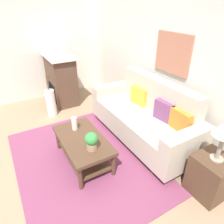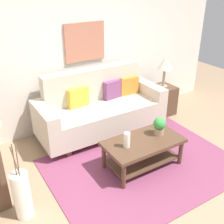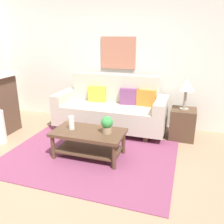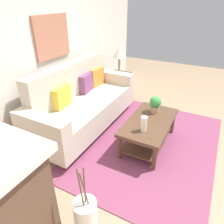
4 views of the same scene
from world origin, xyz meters
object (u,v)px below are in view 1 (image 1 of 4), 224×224
(potted_plant_tabletop, at_px, (91,141))
(coffee_table, at_px, (83,144))
(tabletop_vase, at_px, (74,124))
(floor_vase, at_px, (51,103))
(throw_pillow_orange, at_px, (181,121))
(framed_painting, at_px, (172,53))
(throw_pillow_plum, at_px, (165,111))
(throw_pillow_mustard, at_px, (139,96))
(couch, at_px, (144,117))
(side_table, at_px, (211,176))
(fireplace, at_px, (61,79))

(potted_plant_tabletop, bearing_deg, coffee_table, -175.75)
(tabletop_vase, distance_m, floor_vase, 1.43)
(throw_pillow_orange, relative_size, framed_painting, 0.50)
(throw_pillow_plum, xyz_separation_m, throw_pillow_orange, (0.34, 0.00, 0.00))
(throw_pillow_mustard, bearing_deg, potted_plant_tabletop, -62.97)
(potted_plant_tabletop, bearing_deg, floor_vase, -178.70)
(coffee_table, bearing_deg, throw_pillow_orange, 63.57)
(throw_pillow_orange, relative_size, floor_vase, 0.61)
(couch, bearing_deg, throw_pillow_orange, 10.65)
(couch, distance_m, throw_pillow_mustard, 0.44)
(potted_plant_tabletop, bearing_deg, tabletop_vase, -177.38)
(throw_pillow_plum, height_order, side_table, throw_pillow_plum)
(tabletop_vase, relative_size, side_table, 0.38)
(couch, height_order, framed_painting, framed_painting)
(fireplace, relative_size, framed_painting, 1.61)
(framed_painting, bearing_deg, floor_vase, -135.04)
(throw_pillow_mustard, relative_size, throw_pillow_orange, 1.00)
(side_table, height_order, framed_painting, framed_painting)
(potted_plant_tabletop, distance_m, side_table, 1.59)
(tabletop_vase, height_order, fireplace, fireplace)
(side_table, height_order, fireplace, fireplace)
(couch, xyz_separation_m, throw_pillow_plum, (0.34, 0.13, 0.25))
(throw_pillow_orange, distance_m, side_table, 0.83)
(coffee_table, bearing_deg, throw_pillow_plum, 76.54)
(tabletop_vase, bearing_deg, fireplace, 168.04)
(coffee_table, xyz_separation_m, potted_plant_tabletop, (0.29, 0.02, 0.26))
(throw_pillow_mustard, xyz_separation_m, framed_painting, (0.34, 0.34, 0.80))
(side_table, relative_size, framed_painting, 0.78)
(tabletop_vase, bearing_deg, coffee_table, 0.92)
(couch, xyz_separation_m, floor_vase, (-1.67, -1.20, -0.14))
(throw_pillow_orange, xyz_separation_m, framed_painting, (-0.67, 0.34, 0.80))
(coffee_table, relative_size, potted_plant_tabletop, 4.20)
(throw_pillow_plum, height_order, throw_pillow_orange, same)
(fireplace, xyz_separation_m, floor_vase, (0.55, -0.43, -0.29))
(couch, height_order, tabletop_vase, couch)
(throw_pillow_orange, distance_m, fireplace, 3.03)
(potted_plant_tabletop, relative_size, floor_vase, 0.45)
(throw_pillow_plum, xyz_separation_m, potted_plant_tabletop, (-0.02, -1.28, -0.11))
(potted_plant_tabletop, height_order, framed_painting, framed_painting)
(fireplace, bearing_deg, couch, 18.99)
(side_table, bearing_deg, throw_pillow_plum, 172.71)
(fireplace, bearing_deg, coffee_table, -10.38)
(throw_pillow_plum, relative_size, floor_vase, 0.61)
(potted_plant_tabletop, bearing_deg, framed_painting, 101.08)
(throw_pillow_orange, xyz_separation_m, coffee_table, (-0.65, -1.30, -0.37))
(throw_pillow_orange, bearing_deg, throw_pillow_mustard, 180.00)
(potted_plant_tabletop, bearing_deg, fireplace, 171.28)
(throw_pillow_mustard, bearing_deg, side_table, -4.46)
(couch, relative_size, side_table, 3.87)
(throw_pillow_mustard, height_order, potted_plant_tabletop, throw_pillow_mustard)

